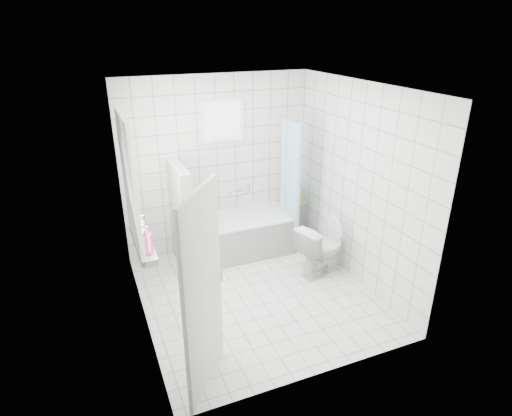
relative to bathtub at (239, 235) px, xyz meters
name	(u,v)px	position (x,y,z in m)	size (l,w,h in m)	color
ground	(257,294)	(-0.19, -1.12, -0.29)	(3.00, 3.00, 0.00)	white
ceiling	(257,87)	(-0.19, -1.12, 2.31)	(3.00, 3.00, 0.00)	white
wall_back	(218,165)	(-0.19, 0.38, 1.01)	(2.80, 0.02, 2.60)	white
wall_front	(323,261)	(-0.19, -2.62, 1.01)	(2.80, 0.02, 2.60)	white
wall_left	(135,220)	(-1.59, -1.12, 1.01)	(0.02, 3.00, 2.60)	white
wall_right	(357,185)	(1.21, -1.12, 1.01)	(0.02, 3.00, 2.60)	white
window_left	(132,184)	(-1.54, -0.82, 1.31)	(0.01, 0.90, 1.40)	white
window_back	(224,121)	(-0.09, 0.33, 1.66)	(0.50, 0.01, 0.50)	white
window_sill	(143,243)	(-1.50, -0.82, 0.57)	(0.18, 1.02, 0.08)	white
door	(203,295)	(-1.19, -2.29, 0.71)	(0.04, 0.80, 2.00)	silver
bathtub	(239,235)	(0.00, 0.00, 0.00)	(1.60, 0.77, 0.58)	white
partition_wall	(182,218)	(-0.86, -0.05, 0.46)	(0.15, 0.85, 1.50)	white
tiled_ledge	(292,219)	(1.02, 0.25, -0.02)	(0.40, 0.24, 0.55)	white
toilet	(322,249)	(0.84, -0.97, 0.07)	(0.41, 0.71, 0.73)	white
curtain_rod	(288,118)	(0.74, -0.02, 1.71)	(0.02, 0.02, 0.80)	silver
shower_curtain	(290,181)	(0.74, -0.16, 0.81)	(0.14, 0.48, 1.78)	#44ABC8
tub_faucet	(237,192)	(0.10, 0.33, 0.56)	(0.18, 0.06, 0.06)	silver
sill_bottles	(144,233)	(-1.49, -0.96, 0.76)	(0.17, 0.78, 0.33)	silver
ledge_bottles	(295,197)	(1.03, 0.22, 0.38)	(0.17, 0.18, 0.26)	blue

